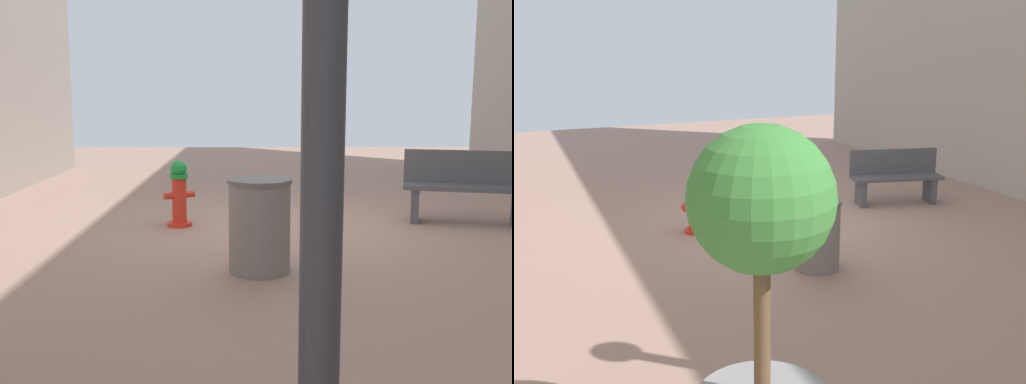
{
  "view_description": "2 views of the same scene",
  "coord_description": "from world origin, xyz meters",
  "views": [
    {
      "loc": [
        0.48,
        7.52,
        1.68
      ],
      "look_at": [
        0.42,
        0.25,
        0.49
      ],
      "focal_mm": 42.11,
      "sensor_mm": 36.0,
      "label": 1
    },
    {
      "loc": [
        3.88,
        8.33,
        2.88
      ],
      "look_at": [
        0.51,
        0.74,
        0.73
      ],
      "focal_mm": 42.22,
      "sensor_mm": 36.0,
      "label": 2
    }
  ],
  "objects": [
    {
      "name": "fire_hydrant",
      "position": [
        1.41,
        -0.07,
        0.42
      ],
      "size": [
        0.4,
        0.38,
        0.85
      ],
      "color": "red",
      "rests_on": "ground_plane"
    },
    {
      "name": "ground_plane",
      "position": [
        0.0,
        0.0,
        0.0
      ],
      "size": [
        23.4,
        23.4,
        0.0
      ],
      "primitive_type": "plane",
      "color": "#9E7A6B"
    },
    {
      "name": "bench_near",
      "position": [
        -2.34,
        -0.24,
        0.49
      ],
      "size": [
        1.66,
        0.82,
        0.95
      ],
      "color": "#4C4C51",
      "rests_on": "ground_plane"
    },
    {
      "name": "trash_bin",
      "position": [
        0.4,
        1.96,
        0.45
      ],
      "size": [
        0.61,
        0.61,
        0.9
      ],
      "color": "slate",
      "rests_on": "ground_plane"
    }
  ]
}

